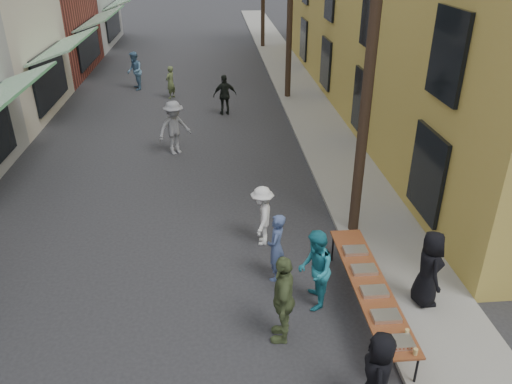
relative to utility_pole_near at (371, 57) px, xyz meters
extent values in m
plane|color=#28282B|center=(-4.30, -3.00, -4.50)|extent=(120.00, 120.00, 0.00)
cube|color=gray|center=(0.70, 12.00, -4.45)|extent=(2.20, 60.00, 0.10)
cylinder|color=#2D2116|center=(0.00, 0.00, 0.00)|extent=(0.26, 0.26, 9.00)
cube|color=maroon|center=(-0.54, -3.11, -3.77)|extent=(0.70, 4.00, 0.04)
cylinder|color=black|center=(-0.83, -4.99, -4.14)|extent=(0.04, 0.04, 0.71)
cylinder|color=black|center=(-0.25, -4.99, -4.14)|extent=(0.04, 0.04, 0.71)
cylinder|color=black|center=(-0.83, -1.23, -4.14)|extent=(0.04, 0.04, 0.71)
cylinder|color=black|center=(-0.25, -1.23, -4.14)|extent=(0.04, 0.04, 0.71)
cube|color=maroon|center=(-0.54, -4.76, -3.71)|extent=(0.50, 0.33, 0.08)
cube|color=#B2B2B7|center=(-0.54, -4.11, -3.71)|extent=(0.50, 0.33, 0.08)
cube|color=tan|center=(-0.54, -3.41, -3.71)|extent=(0.50, 0.33, 0.08)
cube|color=#B2B2B7|center=(-0.54, -2.71, -3.71)|extent=(0.50, 0.33, 0.08)
cube|color=tan|center=(-0.54, -2.01, -3.71)|extent=(0.50, 0.33, 0.08)
cylinder|color=#A57F26|center=(-0.76, -5.06, -3.71)|extent=(0.07, 0.07, 0.08)
cylinder|color=#A57F26|center=(-0.76, -4.96, -3.71)|extent=(0.07, 0.07, 0.08)
cylinder|color=#A57F26|center=(-0.76, -4.86, -3.71)|extent=(0.07, 0.07, 0.08)
cylinder|color=tan|center=(-0.34, -5.01, -3.69)|extent=(0.08, 0.08, 0.12)
imported|color=black|center=(-1.09, -5.42, -3.70)|extent=(0.70, 0.89, 1.59)
imported|color=#465887|center=(-2.23, -1.76, -3.70)|extent=(0.54, 0.67, 1.60)
imported|color=teal|center=(-1.57, -2.75, -3.63)|extent=(0.78, 0.94, 1.75)
imported|color=white|center=(-2.40, -0.31, -3.73)|extent=(0.75, 1.08, 1.54)
imported|color=#58683C|center=(-2.33, -3.63, -3.58)|extent=(0.63, 1.14, 1.84)
imported|color=black|center=(0.70, -2.96, -3.57)|extent=(0.56, 0.83, 1.66)
imported|color=gray|center=(-4.86, 5.69, -3.55)|extent=(1.41, 1.25, 1.89)
imported|color=black|center=(-3.00, 9.83, -3.65)|extent=(1.06, 0.59, 1.70)
imported|color=#556339|center=(-5.46, 12.48, -3.75)|extent=(0.60, 0.65, 1.50)
imported|color=#5682A7|center=(-7.30, 14.12, -3.58)|extent=(0.88, 1.03, 1.84)
camera|label=1|loc=(-3.45, -10.80, 2.37)|focal=35.00mm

